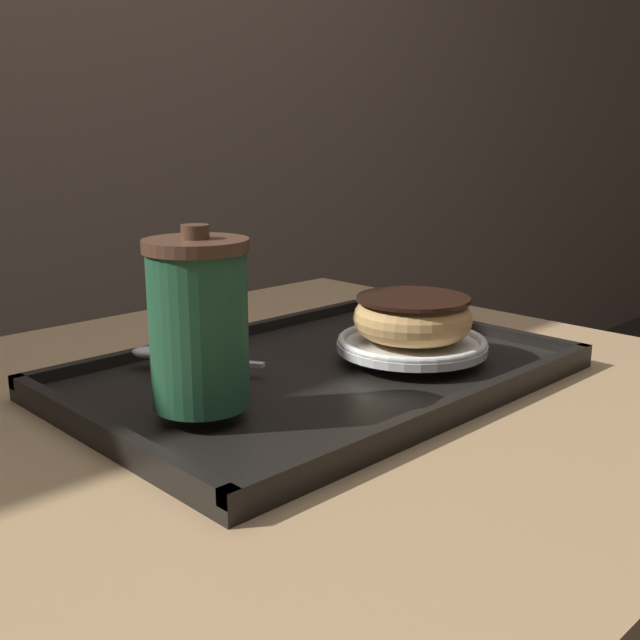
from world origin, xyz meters
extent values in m
cube|color=tan|center=(0.00, 0.00, 0.70)|extent=(0.87, 0.78, 0.03)
cube|color=black|center=(0.04, -0.01, 0.72)|extent=(0.48, 0.33, 0.01)
cube|color=black|center=(0.04, -0.17, 0.73)|extent=(0.48, 0.01, 0.01)
cube|color=black|center=(0.04, 0.15, 0.73)|extent=(0.48, 0.01, 0.01)
cube|color=black|center=(-0.20, -0.01, 0.73)|extent=(0.01, 0.33, 0.01)
cube|color=black|center=(0.27, -0.01, 0.73)|extent=(0.01, 0.33, 0.01)
cylinder|color=#235638|center=(-0.12, -0.03, 0.80)|extent=(0.08, 0.08, 0.13)
cylinder|color=brown|center=(-0.12, -0.03, 0.87)|extent=(0.08, 0.08, 0.01)
cylinder|color=brown|center=(-0.12, -0.03, 0.88)|extent=(0.02, 0.02, 0.01)
cylinder|color=white|center=(0.13, -0.05, 0.74)|extent=(0.15, 0.15, 0.01)
torus|color=white|center=(0.13, -0.05, 0.75)|extent=(0.15, 0.15, 0.01)
torus|color=tan|center=(0.13, -0.05, 0.77)|extent=(0.12, 0.12, 0.04)
cylinder|color=black|center=(0.13, -0.05, 0.79)|extent=(0.12, 0.12, 0.00)
ellipsoid|color=silver|center=(-0.08, 0.12, 0.74)|extent=(0.04, 0.04, 0.01)
cube|color=silver|center=(-0.05, 0.06, 0.74)|extent=(0.06, 0.09, 0.00)
camera|label=1|loc=(-0.46, -0.51, 0.95)|focal=42.00mm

